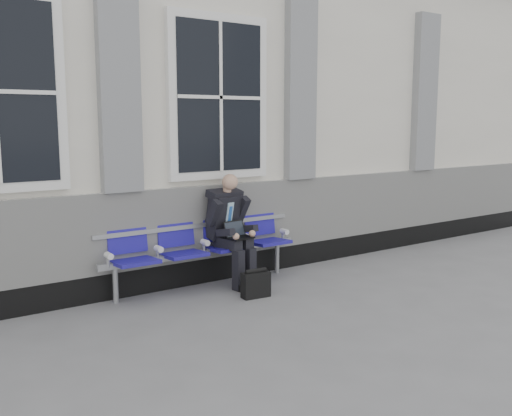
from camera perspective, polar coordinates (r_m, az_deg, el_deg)
ground at (r=5.89m, az=0.90°, el=-10.84°), size 70.00×70.00×0.00m
station_building at (r=8.61m, az=-12.96°, el=10.15°), size 14.40×4.40×4.49m
bench at (r=6.84m, az=-5.40°, el=-3.33°), size 2.60×0.47×0.91m
businessman at (r=6.85m, az=-2.61°, el=-1.68°), size 0.55×0.74×1.35m
briefcase at (r=6.47m, az=-0.02°, el=-7.62°), size 0.34×0.17×0.33m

